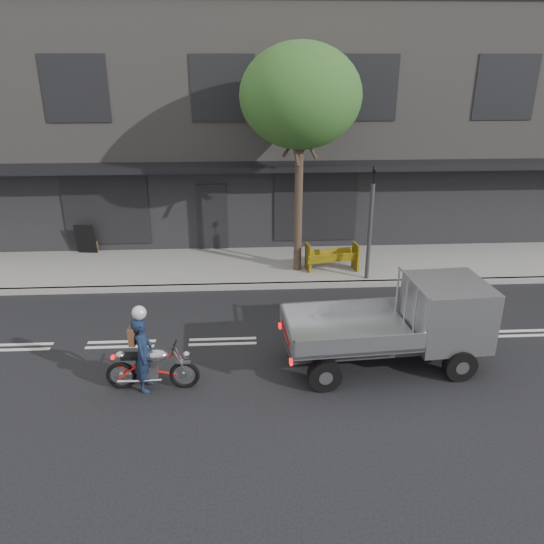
{
  "coord_description": "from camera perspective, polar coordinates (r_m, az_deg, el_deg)",
  "views": [
    {
      "loc": [
        0.56,
        -11.12,
        6.27
      ],
      "look_at": [
        1.2,
        0.5,
        1.56
      ],
      "focal_mm": 35.0,
      "sensor_mm": 36.0,
      "label": 1
    }
  ],
  "objects": [
    {
      "name": "ground",
      "position": [
        12.78,
        -5.32,
        -7.47
      ],
      "size": [
        80.0,
        80.0,
        0.0
      ],
      "primitive_type": "plane",
      "color": "black",
      "rests_on": "ground"
    },
    {
      "name": "sidewalk",
      "position": [
        17.0,
        -4.85,
        0.57
      ],
      "size": [
        32.0,
        3.2,
        0.15
      ],
      "primitive_type": "cube",
      "color": "gray",
      "rests_on": "ground"
    },
    {
      "name": "kerb",
      "position": [
        15.52,
        -4.98,
        -1.59
      ],
      "size": [
        32.0,
        0.2,
        0.15
      ],
      "primitive_type": "cube",
      "color": "gray",
      "rests_on": "ground"
    },
    {
      "name": "building_main",
      "position": [
        22.54,
        -4.78,
        16.18
      ],
      "size": [
        26.0,
        10.0,
        8.0
      ],
      "primitive_type": "cube",
      "color": "slate",
      "rests_on": "ground"
    },
    {
      "name": "street_tree",
      "position": [
        15.44,
        3.08,
        18.31
      ],
      "size": [
        3.4,
        3.4,
        6.74
      ],
      "color": "#382B21",
      "rests_on": "ground"
    },
    {
      "name": "traffic_light_pole",
      "position": [
        15.62,
        10.48,
        4.45
      ],
      "size": [
        0.12,
        0.12,
        3.5
      ],
      "color": "#2D2D30",
      "rests_on": "ground"
    },
    {
      "name": "motorcycle",
      "position": [
        11.11,
        -12.76,
        -9.88
      ],
      "size": [
        1.9,
        0.55,
        0.98
      ],
      "rotation": [
        0.0,
        0.0,
        -0.03
      ],
      "color": "black",
      "rests_on": "ground"
    },
    {
      "name": "rider",
      "position": [
        10.99,
        -13.67,
        -8.58
      ],
      "size": [
        0.4,
        0.59,
        1.58
      ],
      "primitive_type": "imported",
      "rotation": [
        0.0,
        0.0,
        1.54
      ],
      "color": "#141F37",
      "rests_on": "ground"
    },
    {
      "name": "flatbed_ute",
      "position": [
        11.9,
        16.53,
        -4.56
      ],
      "size": [
        4.38,
        2.05,
        1.98
      ],
      "rotation": [
        0.0,
        0.0,
        0.07
      ],
      "color": "black",
      "rests_on": "ground"
    },
    {
      "name": "construction_barrier",
      "position": [
        16.22,
        6.6,
        1.39
      ],
      "size": [
        1.66,
        0.87,
        0.89
      ],
      "primitive_type": null,
      "rotation": [
        0.0,
        0.0,
        0.15
      ],
      "color": "#E6BA0C",
      "rests_on": "sidewalk"
    },
    {
      "name": "sandwich_board",
      "position": [
        18.77,
        -19.41,
        3.35
      ],
      "size": [
        0.68,
        0.49,
        1.01
      ],
      "primitive_type": null,
      "rotation": [
        0.0,
        0.0,
        -0.11
      ],
      "color": "black",
      "rests_on": "sidewalk"
    }
  ]
}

